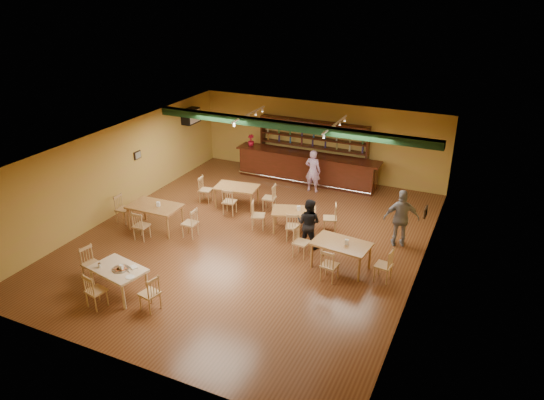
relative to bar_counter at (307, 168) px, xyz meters
The scene contains 23 objects.
floor 5.19m from the bar_counter, 87.61° to the right, with size 12.00×12.00×0.00m, color #552E18.
ceiling_beam 3.30m from the bar_counter, 84.77° to the right, with size 10.00×0.30×0.25m, color black.
track_rail_left 3.35m from the bar_counter, 132.17° to the right, with size 0.05×2.50×0.05m, color white.
track_rail_right 3.36m from the bar_counter, 47.30° to the right, with size 0.05×2.50×0.05m, color white.
ac_unit 5.01m from the bar_counter, 168.29° to the right, with size 0.34×0.70×0.48m, color white.
picture_left 6.41m from the bar_counter, 138.89° to the right, with size 0.04×0.34×0.28m, color black.
picture_right 7.06m from the bar_counter, 41.89° to the right, with size 0.04×0.34×0.28m, color black.
bar_counter is the anchor object (origin of this frame).
back_bar_hutch 0.85m from the bar_counter, 90.00° to the left, with size 4.45×0.40×2.28m, color #38190B.
poinsettia 2.55m from the bar_counter, behind, with size 0.26×0.26×0.46m, color #AF1027.
dining_table_a 3.47m from the bar_counter, 113.47° to the right, with size 1.48×0.89×0.74m, color #9C6037.
dining_table_b 4.20m from the bar_counter, 74.24° to the right, with size 1.38×0.83×0.69m, color #9C6037.
dining_table_c 6.50m from the bar_counter, 116.33° to the right, with size 1.64×0.98×0.82m, color #9C6037.
dining_table_d 6.47m from the bar_counter, 60.33° to the right, with size 1.56×0.93×0.78m, color #9C6037.
near_table 9.30m from the bar_counter, 99.44° to the right, with size 1.39×0.89×0.74m, color beige.
pizza_tray 9.29m from the bar_counter, 98.84° to the right, with size 0.40×0.40×0.01m, color silver.
parmesan_shaker 9.53m from the bar_counter, 101.94° to the right, with size 0.07×0.07×0.11m, color #EAE5C6.
napkin_stack 9.06m from the bar_counter, 97.48° to the right, with size 0.20×0.15×0.03m, color white.
pizza_server 9.22m from the bar_counter, 97.97° to the right, with size 0.32×0.09×0.00m, color silver.
side_plate 9.43m from the bar_counter, 95.98° to the right, with size 0.22×0.22×0.01m, color white.
patron_bar 1.03m from the bar_counter, 55.81° to the right, with size 0.59×0.39×1.62m, color #9E55B9.
patron_right_a 5.21m from the bar_counter, 68.15° to the right, with size 0.74×0.58×1.53m, color black.
patron_right_b 5.71m from the bar_counter, 39.43° to the right, with size 1.04×0.43×1.78m, color gray.
Camera 1 is at (6.42, -12.42, 7.56)m, focal length 33.84 mm.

